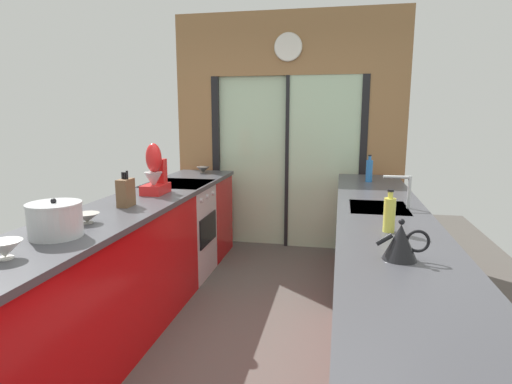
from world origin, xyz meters
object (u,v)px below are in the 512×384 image
object	(u,v)px
oven_range	(179,230)
mixing_bowl_far	(203,170)
mixing_bowl_near	(5,249)
stand_mixer	(155,174)
soap_bottle_far	(369,170)
mixing_bowl_mid	(87,218)
stock_pot	(55,220)
knife_block	(126,192)
kettle	(401,242)
soap_bottle_near	(389,214)

from	to	relation	value
oven_range	mixing_bowl_far	world-z (taller)	mixing_bowl_far
mixing_bowl_near	stand_mixer	world-z (taller)	stand_mixer
mixing_bowl_far	soap_bottle_far	xyz separation A→B (m)	(1.78, -0.26, 0.07)
oven_range	mixing_bowl_mid	world-z (taller)	mixing_bowl_mid
oven_range	mixing_bowl_far	xyz separation A→B (m)	(0.02, 0.71, 0.50)
stock_pot	mixing_bowl_mid	bearing A→B (deg)	90.00
knife_block	stand_mixer	size ratio (longest dim) A/B	0.62
oven_range	kettle	xyz separation A→B (m)	(1.80, -1.81, 0.55)
mixing_bowl_near	kettle	size ratio (longest dim) A/B	0.66
knife_block	soap_bottle_near	size ratio (longest dim) A/B	1.06
knife_block	soap_bottle_far	world-z (taller)	soap_bottle_far
mixing_bowl_near	stock_pot	bearing A→B (deg)	90.00
mixing_bowl_near	mixing_bowl_mid	size ratio (longest dim) A/B	1.06
oven_range	soap_bottle_far	size ratio (longest dim) A/B	3.49
mixing_bowl_far	kettle	distance (m)	3.09
mixing_bowl_far	stock_pot	xyz separation A→B (m)	(-0.00, -2.51, 0.06)
soap_bottle_near	soap_bottle_far	bearing A→B (deg)	90.00
knife_block	stock_pot	distance (m)	0.77
mixing_bowl_near	mixing_bowl_far	distance (m)	2.87
knife_block	oven_range	bearing A→B (deg)	91.03
soap_bottle_near	soap_bottle_far	world-z (taller)	soap_bottle_far
mixing_bowl_far	soap_bottle_near	size ratio (longest dim) A/B	0.60
knife_block	soap_bottle_far	xyz separation A→B (m)	(1.78, 1.48, 0.01)
stock_pot	stand_mixer	bearing A→B (deg)	90.00
stand_mixer	oven_range	bearing A→B (deg)	91.98
mixing_bowl_near	soap_bottle_far	size ratio (longest dim) A/B	0.60
mixing_bowl_far	soap_bottle_near	distance (m)	2.72
stand_mixer	soap_bottle_far	distance (m)	2.03
mixing_bowl_near	stand_mixer	distance (m)	1.63
mixing_bowl_near	stand_mixer	size ratio (longest dim) A/B	0.38
mixing_bowl_far	oven_range	bearing A→B (deg)	-91.49
stock_pot	kettle	world-z (taller)	stock_pot
stand_mixer	soap_bottle_far	world-z (taller)	stand_mixer
knife_block	mixing_bowl_far	bearing A→B (deg)	90.00
knife_block	mixing_bowl_near	bearing A→B (deg)	-90.00
mixing_bowl_far	kettle	xyz separation A→B (m)	(1.78, -2.52, 0.05)
knife_block	stock_pot	size ratio (longest dim) A/B	0.91
mixing_bowl_far	stock_pot	size ratio (longest dim) A/B	0.51
mixing_bowl_mid	soap_bottle_far	world-z (taller)	soap_bottle_far
mixing_bowl_mid	stand_mixer	distance (m)	0.99
oven_range	soap_bottle_near	size ratio (longest dim) A/B	3.78
stand_mixer	stock_pot	distance (m)	1.27
knife_block	soap_bottle_far	bearing A→B (deg)	39.70
mixing_bowl_mid	stand_mixer	world-z (taller)	stand_mixer
soap_bottle_near	mixing_bowl_mid	bearing A→B (deg)	-174.61
mixing_bowl_far	knife_block	bearing A→B (deg)	-90.00
mixing_bowl_near	soap_bottle_far	world-z (taller)	soap_bottle_far
mixing_bowl_near	mixing_bowl_far	world-z (taller)	mixing_bowl_near
oven_range	mixing_bowl_mid	distance (m)	1.59
oven_range	stand_mixer	bearing A→B (deg)	-88.02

